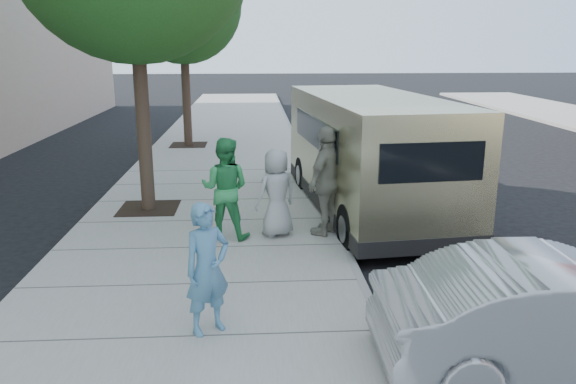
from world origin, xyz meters
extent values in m
plane|color=black|center=(0.00, 0.00, 0.00)|extent=(120.00, 120.00, 0.00)
cube|color=gray|center=(-1.00, 0.00, 0.07)|extent=(5.00, 60.00, 0.15)
cube|color=gray|center=(1.44, 0.00, 0.07)|extent=(0.12, 60.00, 0.16)
cube|color=black|center=(-2.30, 2.40, 0.15)|extent=(1.20, 1.20, 0.01)
cylinder|color=#38281E|center=(-2.30, 2.40, 2.13)|extent=(0.28, 0.28, 3.96)
cube|color=black|center=(-2.30, 10.00, 0.15)|extent=(1.20, 1.20, 0.01)
cylinder|color=#38281E|center=(-2.30, 10.00, 1.91)|extent=(0.28, 0.28, 3.52)
sphere|color=#21541C|center=(-2.30, 10.00, 4.71)|extent=(3.80, 3.80, 3.80)
cylinder|color=gray|center=(1.25, 0.91, 0.68)|extent=(0.05, 0.05, 1.05)
cube|color=gray|center=(1.25, 0.91, 1.24)|extent=(0.21, 0.09, 0.08)
cube|color=#2D2D30|center=(1.17, 0.92, 1.37)|extent=(0.13, 0.11, 0.21)
cube|color=#2D2D30|center=(1.33, 0.89, 1.37)|extent=(0.13, 0.11, 0.21)
cube|color=#BAB585|center=(2.30, 2.21, 1.35)|extent=(2.86, 6.26, 2.23)
cube|color=#BAB585|center=(1.96, 5.50, 0.80)|extent=(2.12, 0.83, 0.95)
cube|color=black|center=(2.62, -0.82, 1.74)|extent=(1.68, 0.19, 0.62)
cylinder|color=black|center=(1.11, 4.09, 0.43)|extent=(0.38, 0.88, 0.85)
cylinder|color=black|center=(3.07, 4.30, 0.43)|extent=(0.38, 0.88, 0.85)
cylinder|color=black|center=(1.54, 0.00, 0.43)|extent=(0.38, 0.88, 0.85)
cylinder|color=black|center=(3.50, 0.20, 0.43)|extent=(0.38, 0.88, 0.85)
imported|color=#A6A9AD|center=(3.20, -3.79, 0.67)|extent=(4.07, 1.48, 1.33)
imported|color=teal|center=(-0.66, -2.88, 0.95)|extent=(0.69, 0.64, 1.59)
imported|color=#30944E|center=(-0.60, 0.50, 1.04)|extent=(1.00, 0.86, 1.79)
imported|color=#A3A4A6|center=(0.30, 0.55, 0.93)|extent=(0.91, 0.82, 1.57)
imported|color=gray|center=(1.20, 0.58, 1.13)|extent=(1.07, 1.20, 1.95)
camera|label=1|loc=(-0.09, -9.01, 3.48)|focal=35.00mm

